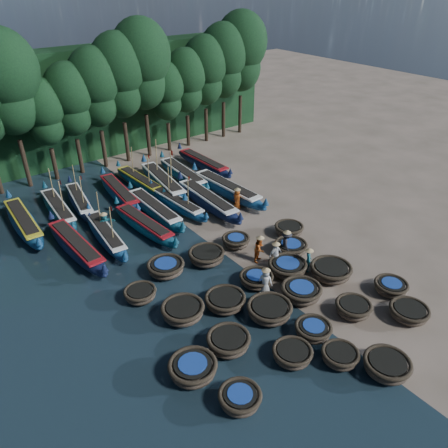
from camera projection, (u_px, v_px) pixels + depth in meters
ground at (242, 267)px, 27.02m from camera, size 120.00×120.00×0.00m
foliage_wall at (82, 105)px, 40.52m from camera, size 40.00×3.00×10.00m
coracle_2 at (340, 356)px, 20.34m from camera, size 2.03×2.03×0.71m
coracle_3 at (387, 366)px, 19.79m from camera, size 2.60×2.60×0.79m
coracle_4 at (409, 312)px, 22.95m from camera, size 2.09×2.09×0.69m
coracle_5 at (240, 398)px, 18.31m from camera, size 1.89×1.89×0.75m
coracle_6 at (292, 354)px, 20.45m from camera, size 1.95×1.95×0.70m
coracle_7 at (313, 330)px, 21.78m from camera, size 1.89×1.89×0.73m
coracle_8 at (353, 308)px, 23.17m from camera, size 1.95×1.95×0.76m
coracle_9 at (391, 287)px, 24.75m from camera, size 1.94×1.94×0.70m
coracle_10 at (193, 368)px, 19.62m from camera, size 2.34×2.34×0.82m
coracle_11 at (228, 342)px, 21.04m from camera, size 2.46×2.46×0.82m
coracle_12 at (269, 310)px, 22.99m from camera, size 2.57×2.57×0.80m
coracle_13 at (301, 291)px, 24.27m from camera, size 2.45×2.45×0.83m
coracle_14 at (331, 271)px, 25.95m from camera, size 3.06×3.06×0.83m
coracle_15 at (183, 311)px, 22.89m from camera, size 2.50×2.50×0.85m
coracle_16 at (225, 301)px, 23.68m from camera, size 2.76×2.76×0.75m
coracle_17 at (256, 279)px, 25.36m from camera, size 2.27×2.27×0.71m
coracle_18 at (287, 267)px, 26.26m from camera, size 2.87×2.87×0.81m
coracle_19 at (291, 247)px, 28.24m from camera, size 2.53×2.53×0.72m
coracle_20 at (140, 294)px, 24.21m from camera, size 1.92×1.92×0.71m
coracle_21 at (166, 267)px, 26.24m from camera, size 2.56×2.56×0.80m
coracle_22 at (207, 256)px, 27.26m from camera, size 2.81×2.81×0.84m
coracle_23 at (236, 241)px, 28.86m from camera, size 2.22×2.22×0.73m
coracle_24 at (289, 229)px, 30.11m from camera, size 2.12×2.12×0.77m
long_boat_2 at (76, 246)px, 28.05m from camera, size 1.84×8.53×1.50m
long_boat_3 at (106, 234)px, 29.38m from camera, size 2.03×7.60×3.24m
long_boat_4 at (144, 225)px, 30.47m from camera, size 1.97×7.84×1.38m
long_boat_5 at (155, 209)px, 32.38m from camera, size 1.52×8.30×1.46m
long_boat_6 at (177, 203)px, 33.28m from camera, size 1.78×7.43×3.16m
long_boat_7 at (208, 200)px, 33.52m from camera, size 1.96×8.87×1.56m
long_boat_8 at (227, 189)px, 35.16m from camera, size 2.04×9.17×1.62m
long_boat_10 at (24, 222)px, 30.70m from camera, size 1.78×8.59×1.51m
long_boat_11 at (59, 209)px, 32.45m from camera, size 1.92×7.91×3.37m
long_boat_12 at (80, 201)px, 33.65m from camera, size 2.39×7.19×3.09m
long_boat_13 at (119, 193)px, 34.78m from camera, size 2.13×8.09×1.43m
long_boat_14 at (140, 181)px, 36.64m from camera, size 1.73×7.67×3.26m
long_boat_15 at (163, 182)px, 36.33m from camera, size 2.81×9.08×3.89m
long_boat_16 at (183, 174)px, 37.78m from camera, size 2.08×8.46×1.49m
long_boat_17 at (203, 163)px, 40.01m from camera, size 1.60×8.19×1.44m
fisherman_0 at (265, 280)px, 24.47m from camera, size 0.85×0.96×1.85m
fisherman_1 at (309, 259)px, 26.31m from camera, size 0.62×0.66×1.72m
fisherman_2 at (260, 248)px, 27.20m from camera, size 1.06×0.97×1.95m
fisherman_3 at (286, 243)px, 27.71m from camera, size 1.18×1.33×1.98m
fisherman_4 at (275, 254)px, 26.72m from camera, size 0.99×0.52×1.87m
fisherman_5 at (105, 223)px, 30.16m from camera, size 1.43×0.52×1.73m
fisherman_6 at (237, 198)px, 33.17m from camera, size 0.73×0.93×1.87m
tree_4 at (5, 81)px, 32.70m from camera, size 5.34×5.34×12.58m
tree_5 at (43, 112)px, 35.28m from camera, size 3.68×3.68×8.68m
tree_6 at (70, 99)px, 36.14m from camera, size 4.09×4.09×9.65m
tree_7 at (95, 86)px, 37.01m from camera, size 4.51×4.51×10.63m
tree_8 at (119, 75)px, 37.87m from camera, size 4.92×4.92×11.60m
tree_9 at (141, 63)px, 38.74m from camera, size 5.34×5.34×12.58m
tree_10 at (166, 90)px, 41.32m from camera, size 3.68×3.68×8.68m
tree_11 at (186, 80)px, 42.19m from camera, size 4.09×4.09×9.65m
tree_12 at (205, 70)px, 43.05m from camera, size 4.51×4.51×10.63m
tree_13 at (223, 60)px, 43.92m from camera, size 4.92×4.92×11.60m
tree_14 at (241, 50)px, 44.79m from camera, size 5.34×5.34×12.58m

